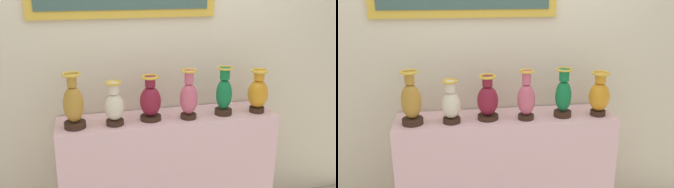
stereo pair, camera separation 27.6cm
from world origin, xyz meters
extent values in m
cube|color=beige|center=(0.00, 0.00, 0.48)|extent=(1.67, 0.40, 0.97)
cube|color=beige|center=(0.00, 0.26, 1.36)|extent=(4.27, 0.10, 2.72)
cylinder|color=#382319|center=(-0.69, -0.06, 0.99)|extent=(0.15, 0.15, 0.04)
ellipsoid|color=#B27F2D|center=(-0.69, -0.06, 1.14)|extent=(0.14, 0.14, 0.26)
cylinder|color=#B27F2D|center=(-0.69, -0.06, 1.31)|extent=(0.07, 0.07, 0.09)
torus|color=gold|center=(-0.69, -0.06, 1.36)|extent=(0.13, 0.13, 0.02)
cylinder|color=#382319|center=(-0.41, -0.07, 0.99)|extent=(0.13, 0.13, 0.04)
ellipsoid|color=beige|center=(-0.41, -0.07, 1.10)|extent=(0.14, 0.14, 0.20)
cylinder|color=beige|center=(-0.41, -0.07, 1.24)|extent=(0.08, 0.08, 0.08)
torus|color=gold|center=(-0.41, -0.07, 1.28)|extent=(0.12, 0.12, 0.02)
cylinder|color=#382319|center=(-0.14, -0.03, 0.98)|extent=(0.16, 0.16, 0.03)
ellipsoid|color=maroon|center=(-0.14, -0.03, 1.11)|extent=(0.16, 0.16, 0.22)
cylinder|color=maroon|center=(-0.14, -0.03, 1.26)|extent=(0.08, 0.08, 0.07)
torus|color=gold|center=(-0.14, -0.03, 1.30)|extent=(0.13, 0.13, 0.02)
cylinder|color=#382319|center=(0.14, -0.07, 0.99)|extent=(0.12, 0.12, 0.03)
ellipsoid|color=#CC5972|center=(0.14, -0.07, 1.12)|extent=(0.13, 0.13, 0.24)
cylinder|color=#CC5972|center=(0.14, -0.07, 1.29)|extent=(0.07, 0.07, 0.10)
torus|color=gold|center=(0.14, -0.07, 1.34)|extent=(0.11, 0.11, 0.02)
cylinder|color=#382319|center=(0.43, -0.05, 0.99)|extent=(0.13, 0.13, 0.04)
ellipsoid|color=#14723D|center=(0.43, -0.05, 1.13)|extent=(0.12, 0.12, 0.24)
cylinder|color=#14723D|center=(0.43, -0.05, 1.29)|extent=(0.07, 0.07, 0.08)
torus|color=gold|center=(0.43, -0.05, 1.34)|extent=(0.12, 0.12, 0.02)
cylinder|color=#382319|center=(0.71, -0.07, 0.99)|extent=(0.12, 0.12, 0.04)
ellipsoid|color=orange|center=(0.71, -0.07, 1.12)|extent=(0.16, 0.16, 0.22)
cylinder|color=orange|center=(0.71, -0.07, 1.27)|extent=(0.08, 0.08, 0.07)
torus|color=gold|center=(0.71, -0.07, 1.30)|extent=(0.13, 0.13, 0.02)
camera|label=1|loc=(-0.63, -2.56, 1.97)|focal=39.30mm
camera|label=2|loc=(-0.36, -2.61, 1.97)|focal=39.30mm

